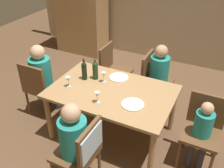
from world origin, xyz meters
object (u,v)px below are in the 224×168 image
object	(u,v)px
chair_left_end	(39,86)
wine_bottle_tall_green	(84,70)
dinner_plate_host	(119,77)
armoire_cabinet	(80,4)
chair_far_right	(153,77)
wine_glass_centre	(68,80)
wine_bottle_dark_red	(95,70)
dinner_plate_guest_left	(133,104)
person_man_guest	(72,140)
chair_near	(84,149)
dining_table	(112,96)
wine_glass_near_right	(104,75)
person_man_bearded	(43,75)
chair_far_left	(112,68)
person_woman_host	(161,73)
wine_glass_near_left	(97,95)
chair_right_end	(203,126)
person_child_small	(202,130)

from	to	relation	value
chair_left_end	wine_bottle_tall_green	size ratio (longest dim) A/B	2.93
dinner_plate_host	armoire_cabinet	bearing A→B (deg)	133.49
chair_far_right	wine_glass_centre	bearing A→B (deg)	-37.78
wine_bottle_dark_red	dinner_plate_guest_left	xyz separation A→B (m)	(0.70, -0.34, -0.13)
person_man_guest	chair_near	bearing A→B (deg)	-90.00
dining_table	wine_glass_near_right	size ratio (longest dim) A/B	10.81
dinner_plate_guest_left	person_man_bearded	bearing A→B (deg)	172.86
dining_table	wine_glass_centre	world-z (taller)	wine_glass_centre
chair_near	dinner_plate_host	distance (m)	1.27
chair_far_right	chair_far_left	bearing A→B (deg)	-90.00
person_woman_host	wine_glass_near_left	size ratio (longest dim) A/B	7.41
chair_right_end	person_child_small	world-z (taller)	person_child_small
chair_left_end	dinner_plate_host	size ratio (longest dim) A/B	3.39
chair_far_right	person_child_small	distance (m)	1.30
person_woman_host	person_child_small	world-z (taller)	person_woman_host
dinner_plate_guest_left	chair_right_end	bearing A→B (deg)	17.19
chair_left_end	chair_right_end	size ratio (longest dim) A/B	1.00
wine_bottle_dark_red	dinner_plate_guest_left	size ratio (longest dim) A/B	1.07
chair_far_left	person_child_small	world-z (taller)	person_child_small
wine_bottle_dark_red	wine_glass_centre	size ratio (longest dim) A/B	2.01
chair_far_left	wine_bottle_dark_red	bearing A→B (deg)	8.26
dining_table	wine_glass_near_right	world-z (taller)	wine_glass_near_right
person_woman_host	chair_far_right	bearing A→B (deg)	-90.00
chair_far_left	wine_bottle_tall_green	bearing A→B (deg)	-1.68
wine_bottle_tall_green	dinner_plate_guest_left	distance (m)	0.88
person_child_small	wine_glass_centre	distance (m)	1.78
wine_glass_near_left	wine_glass_near_right	world-z (taller)	same
wine_bottle_dark_red	person_woman_host	bearing A→B (deg)	45.46
chair_near	wine_bottle_tall_green	distance (m)	1.20
armoire_cabinet	wine_glass_centre	world-z (taller)	armoire_cabinet
wine_glass_near_left	wine_bottle_tall_green	bearing A→B (deg)	136.77
armoire_cabinet	person_man_guest	world-z (taller)	armoire_cabinet
chair_far_right	wine_glass_near_left	bearing A→B (deg)	-14.61
wine_glass_near_left	chair_far_right	bearing A→B (deg)	75.39
person_woman_host	dinner_plate_host	world-z (taller)	person_woman_host
wine_glass_near_right	chair_right_end	bearing A→B (deg)	-2.37
chair_right_end	chair_left_end	bearing A→B (deg)	4.21
armoire_cabinet	chair_right_end	distance (m)	3.83
chair_near	wine_bottle_tall_green	world-z (taller)	wine_bottle_tall_green
chair_left_end	person_woman_host	bearing A→B (deg)	32.37
wine_glass_centre	dinner_plate_guest_left	size ratio (longest dim) A/B	0.53
wine_glass_near_right	wine_bottle_tall_green	bearing A→B (deg)	-169.26
wine_bottle_tall_green	wine_glass_centre	distance (m)	0.28
chair_left_end	wine_bottle_tall_green	distance (m)	0.82
chair_right_end	person_child_small	distance (m)	0.11
chair_right_end	wine_bottle_tall_green	size ratio (longest dim) A/B	2.93
person_child_small	dinner_plate_host	distance (m)	1.31
chair_near	person_man_guest	size ratio (longest dim) A/B	0.82
wine_glass_centre	wine_bottle_tall_green	bearing A→B (deg)	71.36
dining_table	chair_right_end	distance (m)	1.20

